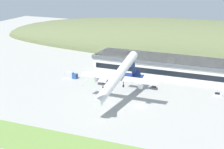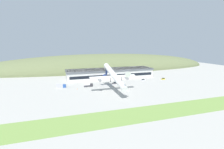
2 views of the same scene
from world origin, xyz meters
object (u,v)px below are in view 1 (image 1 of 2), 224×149
fuel_truck (70,75)px  terminal_building (174,66)px  box_truck (105,82)px  service_car_1 (218,95)px  traffic_cone_0 (137,94)px  service_car_0 (153,88)px  cargo_airplane (118,77)px  traffic_cone_1 (83,85)px

fuel_truck → terminal_building: bearing=26.3°
fuel_truck → box_truck: size_ratio=1.05×
service_car_1 → box_truck: (-54.82, -6.37, 0.83)m
box_truck → traffic_cone_0: bearing=-19.2°
service_car_0 → fuel_truck: size_ratio=0.51×
cargo_airplane → fuel_truck: bearing=147.6°
fuel_truck → traffic_cone_0: fuel_truck is taller
service_car_1 → box_truck: bearing=-173.4°
terminal_building → fuel_truck: (-50.40, -24.86, -4.06)m
traffic_cone_0 → traffic_cone_1: (-29.74, 1.81, 0.00)m
cargo_airplane → traffic_cone_1: size_ratio=89.43×
terminal_building → service_car_1: terminal_building is taller
fuel_truck → box_truck: (21.91, -3.66, -0.11)m
service_car_0 → service_car_1: 30.37m
service_car_0 → box_truck: bearing=-171.8°
service_car_0 → cargo_airplane: bearing=-111.1°
cargo_airplane → fuel_truck: (-37.36, 23.73, -10.35)m
service_car_1 → traffic_cone_1: size_ratio=7.25×
terminal_building → service_car_1: bearing=-40.1°
box_truck → traffic_cone_1: (-9.79, -5.12, -1.15)m
traffic_cone_0 → traffic_cone_1: 29.79m
terminal_building → fuel_truck: 56.35m
traffic_cone_0 → service_car_1: bearing=20.9°
service_car_0 → terminal_building: bearing=81.1°
terminal_building → fuel_truck: bearing=-153.7°
service_car_0 → traffic_cone_1: 35.45m
cargo_airplane → box_truck: bearing=127.6°
box_truck → traffic_cone_1: 11.11m
cargo_airplane → service_car_1: size_ratio=12.34×
terminal_building → service_car_0: (-3.91, -24.98, -4.94)m
cargo_airplane → service_car_0: bearing=68.9°
service_car_0 → traffic_cone_1: bearing=-165.9°
cargo_airplane → service_car_1: cargo_airplane is taller
box_truck → traffic_cone_1: bearing=-152.4°
service_car_0 → traffic_cone_1: (-34.37, -8.66, -0.37)m
fuel_truck → service_car_1: bearing=2.0°
terminal_building → box_truck: terminal_building is taller
box_truck → traffic_cone_1: size_ratio=12.65×
terminal_building → traffic_cone_0: size_ratio=153.74×
cargo_airplane → traffic_cone_0: bearing=71.1°
terminal_building → traffic_cone_0: (-8.55, -35.45, -5.31)m
terminal_building → service_car_1: size_ratio=21.21×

